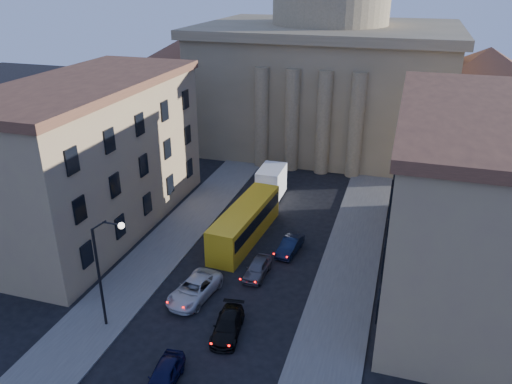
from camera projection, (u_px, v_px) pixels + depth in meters
sidewalk_left at (158, 254)px, 45.54m from camera, size 5.00×60.00×0.15m
sidewalk_right at (344, 286)px, 40.96m from camera, size 5.00×60.00×0.15m
church at (327, 62)px, 71.19m from camera, size 68.02×28.76×36.60m
building_left at (92, 155)px, 48.34m from camera, size 11.60×26.60×14.70m
building_right at (466, 198)px, 39.19m from camera, size 11.60×26.60×14.70m
street_lamp at (104, 265)px, 34.28m from camera, size 2.62×0.44×8.83m
car_left_near at (164, 376)px, 31.04m from camera, size 2.10×4.34×1.43m
car_left_mid at (194, 289)px, 39.37m from camera, size 3.29×5.83×1.54m
car_right_mid at (228, 326)px, 35.50m from camera, size 2.45×4.80×1.33m
car_right_far at (257, 268)px, 42.31m from camera, size 1.77×4.12×1.39m
car_right_distant at (290, 246)px, 45.79m from camera, size 1.96×4.27×1.36m
city_bus at (245, 222)px, 47.72m from camera, size 3.59×12.13×3.37m
box_truck at (269, 186)px, 55.85m from camera, size 2.63×6.49×3.55m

